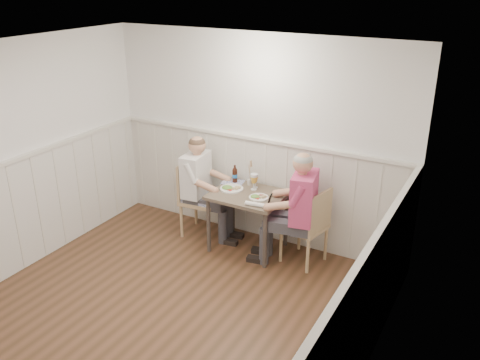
{
  "coord_description": "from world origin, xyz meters",
  "views": [
    {
      "loc": [
        2.72,
        -3.09,
        3.25
      ],
      "look_at": [
        0.11,
        1.64,
        1.0
      ],
      "focal_mm": 38.0,
      "sensor_mm": 36.0,
      "label": 1
    }
  ],
  "objects_px": {
    "grass_vase": "(249,173)",
    "man_in_pink": "(299,219)",
    "dining_table": "(248,201)",
    "beer_bottle": "(235,175)",
    "diner_cream": "(200,194)",
    "chair_right": "(309,224)",
    "chair_left": "(197,195)"
  },
  "relations": [
    {
      "from": "dining_table",
      "to": "beer_bottle",
      "type": "height_order",
      "value": "beer_bottle"
    },
    {
      "from": "dining_table",
      "to": "beer_bottle",
      "type": "distance_m",
      "value": 0.44
    },
    {
      "from": "grass_vase",
      "to": "man_in_pink",
      "type": "bearing_deg",
      "value": -19.62
    },
    {
      "from": "chair_right",
      "to": "beer_bottle",
      "type": "distance_m",
      "value": 1.16
    },
    {
      "from": "dining_table",
      "to": "man_in_pink",
      "type": "relative_size",
      "value": 0.61
    },
    {
      "from": "diner_cream",
      "to": "dining_table",
      "type": "bearing_deg",
      "value": -2.04
    },
    {
      "from": "chair_right",
      "to": "grass_vase",
      "type": "relative_size",
      "value": 2.7
    },
    {
      "from": "man_in_pink",
      "to": "grass_vase",
      "type": "relative_size",
      "value": 4.08
    },
    {
      "from": "grass_vase",
      "to": "diner_cream",
      "type": "bearing_deg",
      "value": -160.41
    },
    {
      "from": "beer_bottle",
      "to": "dining_table",
      "type": "bearing_deg",
      "value": -36.28
    },
    {
      "from": "diner_cream",
      "to": "beer_bottle",
      "type": "bearing_deg",
      "value": 26.36
    },
    {
      "from": "chair_left",
      "to": "beer_bottle",
      "type": "distance_m",
      "value": 0.59
    },
    {
      "from": "diner_cream",
      "to": "grass_vase",
      "type": "bearing_deg",
      "value": 19.59
    },
    {
      "from": "chair_left",
      "to": "beer_bottle",
      "type": "bearing_deg",
      "value": 20.82
    },
    {
      "from": "chair_right",
      "to": "chair_left",
      "type": "relative_size",
      "value": 0.96
    },
    {
      "from": "dining_table",
      "to": "chair_left",
      "type": "relative_size",
      "value": 0.88
    },
    {
      "from": "diner_cream",
      "to": "grass_vase",
      "type": "xyz_separation_m",
      "value": [
        0.6,
        0.22,
        0.33
      ]
    },
    {
      "from": "chair_right",
      "to": "chair_left",
      "type": "xyz_separation_m",
      "value": [
        -1.55,
        0.01,
        0.02
      ]
    },
    {
      "from": "chair_left",
      "to": "grass_vase",
      "type": "relative_size",
      "value": 2.82
    },
    {
      "from": "dining_table",
      "to": "beer_bottle",
      "type": "xyz_separation_m",
      "value": [
        -0.31,
        0.23,
        0.21
      ]
    },
    {
      "from": "dining_table",
      "to": "diner_cream",
      "type": "xyz_separation_m",
      "value": [
        -0.72,
        0.03,
        -0.07
      ]
    },
    {
      "from": "beer_bottle",
      "to": "grass_vase",
      "type": "bearing_deg",
      "value": 3.69
    },
    {
      "from": "beer_bottle",
      "to": "grass_vase",
      "type": "height_order",
      "value": "grass_vase"
    },
    {
      "from": "chair_right",
      "to": "man_in_pink",
      "type": "xyz_separation_m",
      "value": [
        -0.09,
        -0.09,
        0.09
      ]
    },
    {
      "from": "beer_bottle",
      "to": "grass_vase",
      "type": "relative_size",
      "value": 0.67
    },
    {
      "from": "dining_table",
      "to": "chair_left",
      "type": "xyz_separation_m",
      "value": [
        -0.77,
        0.05,
        -0.11
      ]
    },
    {
      "from": "chair_right",
      "to": "dining_table",
      "type": "bearing_deg",
      "value": -176.63
    },
    {
      "from": "beer_bottle",
      "to": "diner_cream",
      "type": "bearing_deg",
      "value": -153.64
    },
    {
      "from": "diner_cream",
      "to": "beer_bottle",
      "type": "distance_m",
      "value": 0.53
    },
    {
      "from": "chair_right",
      "to": "diner_cream",
      "type": "distance_m",
      "value": 1.5
    },
    {
      "from": "dining_table",
      "to": "beer_bottle",
      "type": "relative_size",
      "value": 3.73
    },
    {
      "from": "dining_table",
      "to": "chair_left",
      "type": "distance_m",
      "value": 0.78
    }
  ]
}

